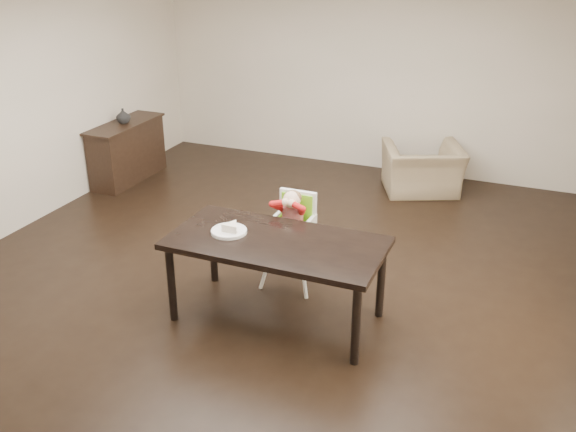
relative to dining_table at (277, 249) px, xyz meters
The scene contains 8 objects.
ground 1.01m from the dining_table, 124.61° to the left, with size 7.00×7.00×0.00m, color black.
room_walls 1.41m from the dining_table, 124.61° to the left, with size 6.02×7.02×2.71m.
dining_table is the anchor object (origin of this frame).
high_chair 0.66m from the dining_table, 99.58° to the left, with size 0.40×0.40×0.95m.
plate 0.44m from the dining_table, behind, with size 0.41×0.41×0.09m.
armchair 3.48m from the dining_table, 80.91° to the left, with size 0.95×0.62×0.83m, color #95815F.
sideboard 4.00m from the dining_table, 143.58° to the left, with size 0.44×1.26×0.79m.
vase 3.99m from the dining_table, 143.65° to the left, with size 0.19×0.19×0.19m, color #99999E.
Camera 1 is at (2.35, -5.01, 3.11)m, focal length 40.00 mm.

